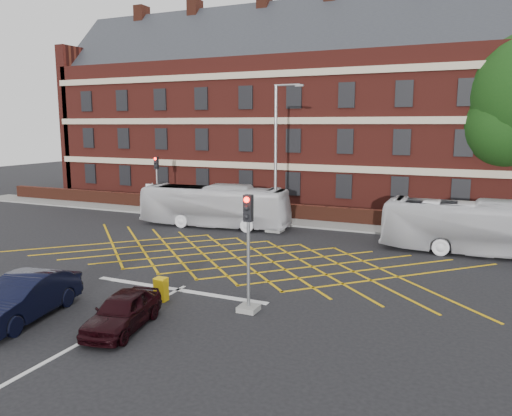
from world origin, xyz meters
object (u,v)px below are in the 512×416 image
at_px(bus_right, 483,228).
at_px(traffic_light_far, 157,189).
at_px(bus_left, 214,206).
at_px(car_maroon, 123,311).
at_px(car_navy, 23,298).
at_px(direction_signs, 152,194).
at_px(utility_cabinet, 161,289).
at_px(street_lamp, 276,182).
at_px(traffic_light_near, 248,264).

relative_size(bus_right, traffic_light_far, 2.39).
xyz_separation_m(bus_left, car_maroon, (5.33, -16.09, -0.78)).
xyz_separation_m(car_navy, traffic_light_far, (-8.50, 20.14, 0.99)).
distance_m(car_maroon, traffic_light_far, 22.97).
distance_m(car_navy, direction_signs, 22.11).
bearing_deg(car_maroon, utility_cabinet, 87.69).
bearing_deg(street_lamp, bus_right, -4.64).
relative_size(traffic_light_near, traffic_light_far, 1.00).
distance_m(traffic_light_far, utility_cabinet, 20.47).
xyz_separation_m(bus_left, car_navy, (1.63, -16.80, -0.62)).
height_order(bus_right, traffic_light_near, traffic_light_near).
distance_m(car_navy, utility_cabinet, 4.81).
xyz_separation_m(bus_left, traffic_light_near, (8.46, -12.96, 0.37)).
bearing_deg(car_maroon, direction_signs, 112.77).
distance_m(bus_right, traffic_light_far, 23.47).
relative_size(traffic_light_near, street_lamp, 0.47).
height_order(bus_right, direction_signs, bus_right).
relative_size(bus_right, utility_cabinet, 11.18).
bearing_deg(traffic_light_near, bus_right, 57.48).
relative_size(bus_left, utility_cabinet, 10.96).
xyz_separation_m(bus_right, utility_cabinet, (-11.30, -12.57, -0.97)).
bearing_deg(direction_signs, car_navy, -65.93).
distance_m(traffic_light_far, direction_signs, 0.65).
bearing_deg(traffic_light_near, car_navy, -150.62).
bearing_deg(bus_left, traffic_light_near, -152.11).
relative_size(traffic_light_far, street_lamp, 0.47).
distance_m(traffic_light_near, direction_signs, 22.76).
bearing_deg(direction_signs, car_maroon, -56.86).
height_order(bus_right, traffic_light_far, traffic_light_far).
height_order(bus_right, street_lamp, street_lamp).
bearing_deg(direction_signs, traffic_light_near, -45.86).
xyz_separation_m(car_navy, traffic_light_near, (6.83, 3.85, 0.99)).
distance_m(bus_right, direction_signs, 23.98).
height_order(bus_right, utility_cabinet, bus_right).
bearing_deg(car_navy, traffic_light_near, 19.52).
xyz_separation_m(bus_right, traffic_light_near, (-7.77, -12.20, 0.34)).
relative_size(bus_left, car_navy, 2.13).
xyz_separation_m(bus_left, bus_right, (16.24, -0.76, 0.03)).
relative_size(bus_right, direction_signs, 4.65).
height_order(car_navy, car_maroon, car_navy).
xyz_separation_m(car_maroon, street_lamp, (-1.01, 16.30, 2.53)).
bearing_deg(street_lamp, car_maroon, -86.46).
distance_m(street_lamp, direction_signs, 12.25).
bearing_deg(car_maroon, traffic_light_far, 111.74).
bearing_deg(car_navy, car_maroon, 1.04).
relative_size(car_navy, direction_signs, 2.14).
xyz_separation_m(bus_right, traffic_light_far, (-23.11, 4.10, 0.34)).
bearing_deg(direction_signs, street_lamp, -15.15).
distance_m(car_navy, street_lamp, 17.39).
bearing_deg(street_lamp, utility_cabinet, -87.39).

